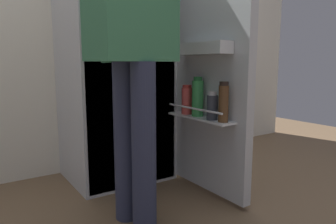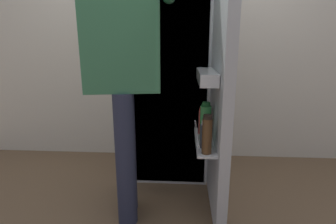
# 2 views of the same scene
# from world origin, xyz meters

# --- Properties ---
(ground_plane) EXTENTS (6.27, 6.27, 0.00)m
(ground_plane) POSITION_xyz_m (0.00, 0.00, 0.00)
(ground_plane) COLOR brown
(kitchen_wall) EXTENTS (4.40, 0.10, 2.48)m
(kitchen_wall) POSITION_xyz_m (0.00, 0.88, 1.24)
(kitchen_wall) COLOR silver
(kitchen_wall) RESTS_ON ground_plane
(refrigerator) EXTENTS (0.73, 1.22, 1.76)m
(refrigerator) POSITION_xyz_m (0.03, 0.48, 0.88)
(refrigerator) COLOR silver
(refrigerator) RESTS_ON ground_plane
(person) EXTENTS (0.62, 0.69, 1.67)m
(person) POSITION_xyz_m (-0.20, -0.15, 1.00)
(person) COLOR #2D334C
(person) RESTS_ON ground_plane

